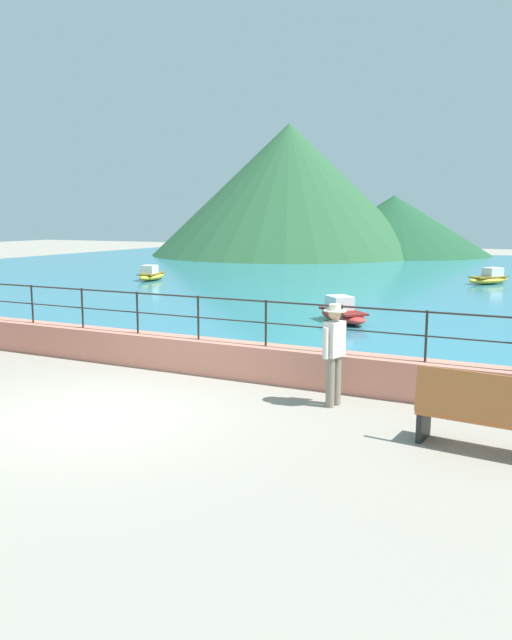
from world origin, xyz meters
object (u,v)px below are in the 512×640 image
object	(u,v)px
person_walking	(334,350)
boat_1	(342,313)
bench_far	(480,412)
boat_2	(489,278)
boat_3	(151,275)

from	to	relation	value
person_walking	boat_1	distance (m)	8.45
bench_far	boat_1	world-z (taller)	bench_far
boat_1	bench_far	bearing A→B (deg)	-61.27
person_walking	boat_1	size ratio (longest dim) A/B	0.77
boat_1	boat_2	xyz separation A→B (m)	(2.75, 13.51, 0.00)
bench_far	boat_2	world-z (taller)	bench_far
boat_2	boat_1	bearing A→B (deg)	-101.51
bench_far	boat_1	size ratio (longest dim) A/B	0.77
person_walking	boat_3	distance (m)	21.99
person_walking	boat_1	bearing A→B (deg)	107.51
bench_far	boat_2	bearing A→B (deg)	95.72
bench_far	boat_1	distance (m)	10.45
boat_3	person_walking	bearing A→B (deg)	-46.32
boat_3	boat_1	bearing A→B (deg)	-31.86
bench_far	person_walking	distance (m)	2.76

